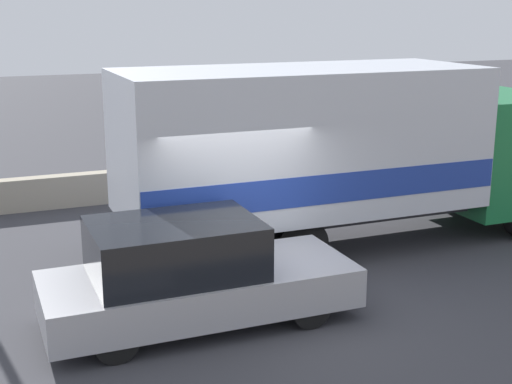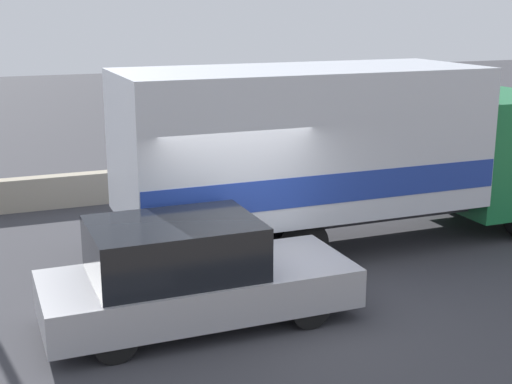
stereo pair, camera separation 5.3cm
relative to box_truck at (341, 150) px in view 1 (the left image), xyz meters
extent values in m
plane|color=#38383D|center=(-2.50, -2.28, -1.81)|extent=(80.00, 80.00, 0.00)
cube|color=#A39984|center=(-2.50, 4.57, -1.45)|extent=(60.00, 0.35, 0.72)
cube|color=#196B38|center=(3.51, 0.00, -0.27)|extent=(2.23, 2.48, 2.23)
cube|color=#2D2D33|center=(-0.83, 0.00, -1.12)|extent=(6.45, 1.43, 0.25)
cube|color=silver|center=(-0.83, 0.00, 0.26)|extent=(6.45, 2.59, 2.50)
cube|color=navy|center=(-0.83, 0.00, -0.35)|extent=(6.42, 2.61, 0.50)
cylinder|color=black|center=(3.51, 1.07, -1.34)|extent=(0.94, 0.28, 0.94)
cylinder|color=black|center=(-2.60, 1.07, -1.34)|extent=(0.94, 0.28, 0.94)
cylinder|color=black|center=(-2.60, -1.07, -1.34)|extent=(0.94, 0.28, 0.94)
cylinder|color=black|center=(-1.31, 1.07, -1.34)|extent=(0.94, 0.28, 0.94)
cylinder|color=black|center=(-1.31, -1.07, -1.34)|extent=(0.94, 0.28, 0.94)
cube|color=#9E9EA3|center=(-3.47, -2.34, -1.31)|extent=(4.36, 1.74, 0.56)
cube|color=black|center=(-3.82, -2.34, -0.66)|extent=(2.27, 1.60, 0.75)
cylinder|color=black|center=(-2.12, -1.59, -1.52)|extent=(0.57, 0.20, 0.57)
cylinder|color=black|center=(-2.12, -3.08, -1.52)|extent=(0.57, 0.20, 0.57)
cylinder|color=black|center=(-4.82, -1.59, -1.52)|extent=(0.57, 0.20, 0.57)
cylinder|color=black|center=(-4.82, -3.08, -1.52)|extent=(0.57, 0.20, 0.57)
cylinder|color=slate|center=(4.57, 3.70, -1.38)|extent=(0.31, 0.31, 0.86)
cylinder|color=black|center=(4.57, 3.70, -0.59)|extent=(0.39, 0.39, 0.72)
sphere|color=tan|center=(4.57, 3.70, -0.11)|extent=(0.23, 0.23, 0.23)
camera|label=1|loc=(-6.25, -11.30, 2.52)|focal=50.00mm
camera|label=2|loc=(-6.20, -11.32, 2.52)|focal=50.00mm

